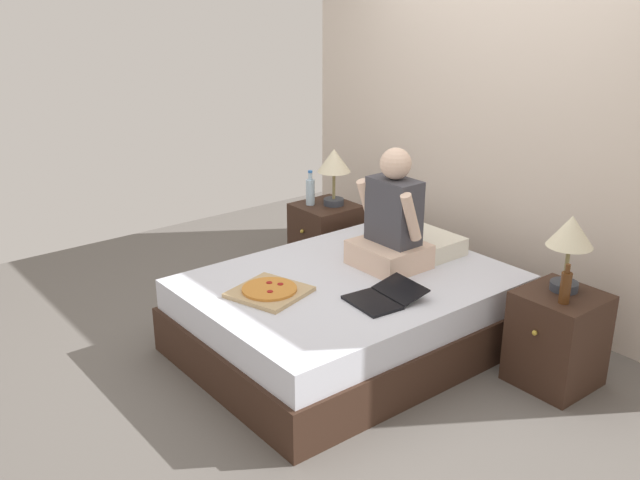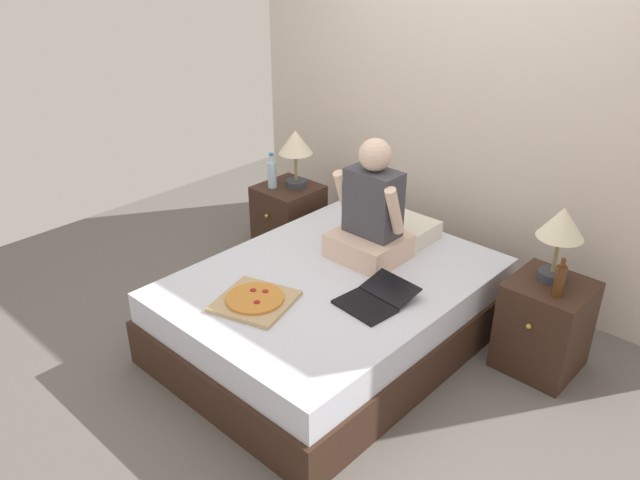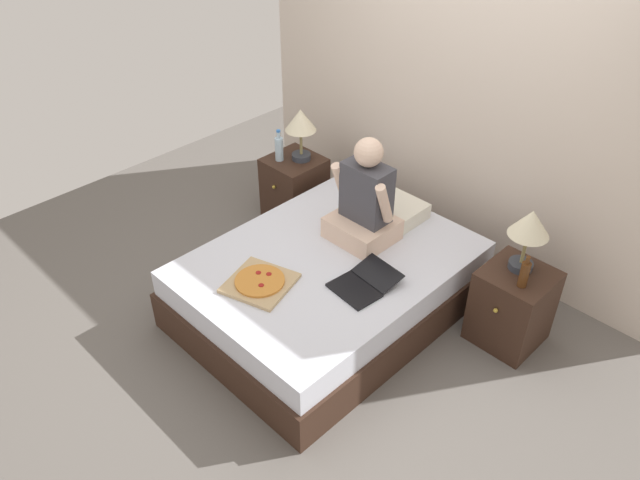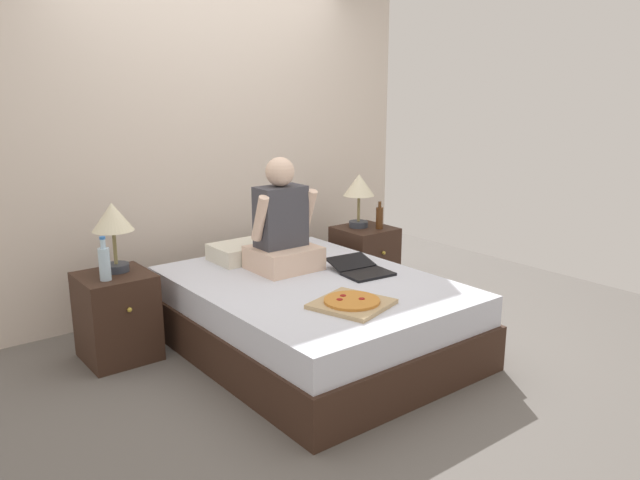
{
  "view_description": "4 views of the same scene",
  "coord_description": "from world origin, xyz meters",
  "px_view_note": "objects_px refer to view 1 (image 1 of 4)",
  "views": [
    {
      "loc": [
        3.1,
        -2.7,
        2.26
      ],
      "look_at": [
        -0.13,
        -0.13,
        0.73
      ],
      "focal_mm": 40.0,
      "sensor_mm": 36.0,
      "label": 1
    },
    {
      "loc": [
        2.18,
        -2.45,
        2.4
      ],
      "look_at": [
        -0.08,
        -0.02,
        0.71
      ],
      "focal_mm": 35.0,
      "sensor_mm": 36.0,
      "label": 2
    },
    {
      "loc": [
        2.37,
        -2.45,
        3.13
      ],
      "look_at": [
        -0.02,
        -0.07,
        0.66
      ],
      "focal_mm": 35.0,
      "sensor_mm": 36.0,
      "label": 3
    },
    {
      "loc": [
        -2.37,
        -3.12,
        1.75
      ],
      "look_at": [
        -0.11,
        -0.23,
        0.83
      ],
      "focal_mm": 35.0,
      "sensor_mm": 36.0,
      "label": 4
    }
  ],
  "objects_px": {
    "lamp_on_left_nightstand": "(334,164)",
    "bed": "(349,313)",
    "lamp_on_right_nightstand": "(570,237)",
    "pizza_box": "(269,291)",
    "nightstand_right": "(557,339)",
    "beer_bottle": "(565,287)",
    "person_seated": "(392,224)",
    "laptop": "(382,298)",
    "water_bottle": "(310,191)",
    "nightstand_left": "(325,239)"
  },
  "relations": [
    {
      "from": "bed",
      "to": "lamp_on_right_nightstand",
      "type": "xyz_separation_m",
      "value": [
        1.04,
        0.72,
        0.66
      ]
    },
    {
      "from": "nightstand_right",
      "to": "laptop",
      "type": "xyz_separation_m",
      "value": [
        -0.7,
        -0.75,
        0.22
      ]
    },
    {
      "from": "beer_bottle",
      "to": "laptop",
      "type": "relative_size",
      "value": 0.52
    },
    {
      "from": "nightstand_left",
      "to": "beer_bottle",
      "type": "height_order",
      "value": "beer_bottle"
    },
    {
      "from": "lamp_on_left_nightstand",
      "to": "laptop",
      "type": "xyz_separation_m",
      "value": [
        1.41,
        -0.8,
        -0.39
      ]
    },
    {
      "from": "lamp_on_right_nightstand",
      "to": "water_bottle",
      "type": "bearing_deg",
      "value": -176.36
    },
    {
      "from": "nightstand_left",
      "to": "person_seated",
      "type": "relative_size",
      "value": 0.73
    },
    {
      "from": "laptop",
      "to": "lamp_on_left_nightstand",
      "type": "bearing_deg",
      "value": 150.43
    },
    {
      "from": "bed",
      "to": "pizza_box",
      "type": "distance_m",
      "value": 0.6
    },
    {
      "from": "nightstand_right",
      "to": "bed",
      "type": "bearing_deg",
      "value": -147.88
    },
    {
      "from": "bed",
      "to": "water_bottle",
      "type": "xyz_separation_m",
      "value": [
        -1.15,
        0.58,
        0.44
      ]
    },
    {
      "from": "bed",
      "to": "person_seated",
      "type": "distance_m",
      "value": 0.64
    },
    {
      "from": "water_bottle",
      "to": "nightstand_right",
      "type": "height_order",
      "value": "water_bottle"
    },
    {
      "from": "laptop",
      "to": "person_seated",
      "type": "bearing_deg",
      "value": 131.05
    },
    {
      "from": "bed",
      "to": "lamp_on_left_nightstand",
      "type": "distance_m",
      "value": 1.42
    },
    {
      "from": "lamp_on_left_nightstand",
      "to": "pizza_box",
      "type": "height_order",
      "value": "lamp_on_left_nightstand"
    },
    {
      "from": "nightstand_left",
      "to": "water_bottle",
      "type": "bearing_deg",
      "value": -131.65
    },
    {
      "from": "lamp_on_left_nightstand",
      "to": "bed",
      "type": "bearing_deg",
      "value": -35.01
    },
    {
      "from": "bed",
      "to": "beer_bottle",
      "type": "height_order",
      "value": "beer_bottle"
    },
    {
      "from": "nightstand_left",
      "to": "pizza_box",
      "type": "height_order",
      "value": "nightstand_left"
    },
    {
      "from": "lamp_on_left_nightstand",
      "to": "nightstand_right",
      "type": "xyz_separation_m",
      "value": [
        2.11,
        -0.05,
        -0.61
      ]
    },
    {
      "from": "nightstand_left",
      "to": "pizza_box",
      "type": "relative_size",
      "value": 1.14
    },
    {
      "from": "nightstand_left",
      "to": "lamp_on_right_nightstand",
      "type": "xyz_separation_m",
      "value": [
        2.12,
        0.05,
        0.61
      ]
    },
    {
      "from": "lamp_on_right_nightstand",
      "to": "beer_bottle",
      "type": "height_order",
      "value": "lamp_on_right_nightstand"
    },
    {
      "from": "nightstand_left",
      "to": "lamp_on_right_nightstand",
      "type": "distance_m",
      "value": 2.21
    },
    {
      "from": "laptop",
      "to": "pizza_box",
      "type": "height_order",
      "value": "laptop"
    },
    {
      "from": "lamp_on_left_nightstand",
      "to": "beer_bottle",
      "type": "height_order",
      "value": "lamp_on_left_nightstand"
    },
    {
      "from": "water_bottle",
      "to": "pizza_box",
      "type": "height_order",
      "value": "water_bottle"
    },
    {
      "from": "bed",
      "to": "lamp_on_right_nightstand",
      "type": "relative_size",
      "value": 4.43
    },
    {
      "from": "beer_bottle",
      "to": "nightstand_right",
      "type": "bearing_deg",
      "value": 125.01
    },
    {
      "from": "nightstand_right",
      "to": "beer_bottle",
      "type": "relative_size",
      "value": 2.48
    },
    {
      "from": "water_bottle",
      "to": "lamp_on_right_nightstand",
      "type": "bearing_deg",
      "value": 3.64
    },
    {
      "from": "lamp_on_right_nightstand",
      "to": "pizza_box",
      "type": "xyz_separation_m",
      "value": [
        -1.16,
        -1.25,
        -0.39
      ]
    },
    {
      "from": "bed",
      "to": "water_bottle",
      "type": "height_order",
      "value": "water_bottle"
    },
    {
      "from": "bed",
      "to": "nightstand_left",
      "type": "relative_size",
      "value": 3.49
    },
    {
      "from": "person_seated",
      "to": "nightstand_right",
      "type": "bearing_deg",
      "value": 16.95
    },
    {
      "from": "nightstand_left",
      "to": "water_bottle",
      "type": "xyz_separation_m",
      "value": [
        -0.08,
        -0.09,
        0.4
      ]
    },
    {
      "from": "bed",
      "to": "nightstand_left",
      "type": "bearing_deg",
      "value": 147.88
    },
    {
      "from": "water_bottle",
      "to": "pizza_box",
      "type": "bearing_deg",
      "value": -46.9
    },
    {
      "from": "bed",
      "to": "water_bottle",
      "type": "relative_size",
      "value": 7.22
    },
    {
      "from": "nightstand_right",
      "to": "lamp_on_right_nightstand",
      "type": "height_order",
      "value": "lamp_on_right_nightstand"
    },
    {
      "from": "bed",
      "to": "person_seated",
      "type": "height_order",
      "value": "person_seated"
    },
    {
      "from": "water_bottle",
      "to": "pizza_box",
      "type": "xyz_separation_m",
      "value": [
        1.04,
        -1.11,
        -0.18
      ]
    },
    {
      "from": "nightstand_left",
      "to": "nightstand_right",
      "type": "bearing_deg",
      "value": 0.0
    },
    {
      "from": "person_seated",
      "to": "laptop",
      "type": "xyz_separation_m",
      "value": [
        0.37,
        -0.42,
        -0.27
      ]
    },
    {
      "from": "person_seated",
      "to": "lamp_on_right_nightstand",
      "type": "bearing_deg",
      "value": 19.89
    },
    {
      "from": "nightstand_right",
      "to": "pizza_box",
      "type": "height_order",
      "value": "nightstand_right"
    },
    {
      "from": "nightstand_right",
      "to": "person_seated",
      "type": "bearing_deg",
      "value": -163.05
    },
    {
      "from": "nightstand_left",
      "to": "beer_bottle",
      "type": "distance_m",
      "value": 2.25
    },
    {
      "from": "nightstand_left",
      "to": "water_bottle",
      "type": "distance_m",
      "value": 0.41
    }
  ]
}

